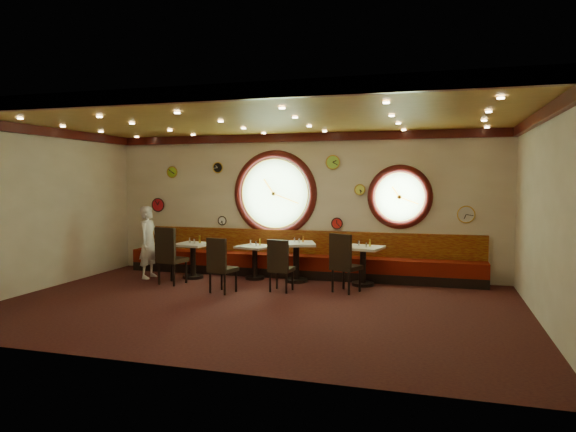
# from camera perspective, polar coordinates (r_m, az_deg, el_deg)

# --- Properties ---
(floor) EXTENTS (9.00, 6.00, 0.00)m
(floor) POSITION_cam_1_polar(r_m,az_deg,el_deg) (8.99, -3.62, -9.89)
(floor) COLOR #331113
(floor) RESTS_ON ground
(ceiling) EXTENTS (9.00, 6.00, 0.02)m
(ceiling) POSITION_cam_1_polar(r_m,az_deg,el_deg) (8.79, -3.71, 10.82)
(ceiling) COLOR #BA8534
(ceiling) RESTS_ON wall_back
(wall_back) EXTENTS (9.00, 0.02, 3.20)m
(wall_back) POSITION_cam_1_polar(r_m,az_deg,el_deg) (11.60, 1.39, 1.25)
(wall_back) COLOR beige
(wall_back) RESTS_ON floor
(wall_front) EXTENTS (9.00, 0.02, 3.20)m
(wall_front) POSITION_cam_1_polar(r_m,az_deg,el_deg) (6.02, -13.45, -1.41)
(wall_front) COLOR beige
(wall_front) RESTS_ON floor
(wall_left) EXTENTS (0.02, 6.00, 3.20)m
(wall_left) POSITION_cam_1_polar(r_m,az_deg,el_deg) (11.11, -26.05, 0.73)
(wall_left) COLOR beige
(wall_left) RESTS_ON floor
(wall_right) EXTENTS (0.02, 6.00, 3.20)m
(wall_right) POSITION_cam_1_polar(r_m,az_deg,el_deg) (8.36, 26.74, -0.24)
(wall_right) COLOR beige
(wall_right) RESTS_ON floor
(molding_back) EXTENTS (9.00, 0.10, 0.18)m
(molding_back) POSITION_cam_1_polar(r_m,az_deg,el_deg) (11.58, 1.34, 8.73)
(molding_back) COLOR #3A0C0A
(molding_back) RESTS_ON wall_back
(molding_front) EXTENTS (9.00, 0.10, 0.18)m
(molding_front) POSITION_cam_1_polar(r_m,az_deg,el_deg) (6.11, -13.45, 12.88)
(molding_front) COLOR #3A0C0A
(molding_front) RESTS_ON wall_back
(molding_left) EXTENTS (0.10, 6.00, 0.18)m
(molding_left) POSITION_cam_1_polar(r_m,az_deg,el_deg) (11.10, -26.10, 8.53)
(molding_left) COLOR #3A0C0A
(molding_left) RESTS_ON wall_back
(molding_right) EXTENTS (0.10, 6.00, 0.18)m
(molding_right) POSITION_cam_1_polar(r_m,az_deg,el_deg) (8.39, 26.73, 10.11)
(molding_right) COLOR #3A0C0A
(molding_right) RESTS_ON wall_back
(banquette_base) EXTENTS (8.00, 0.55, 0.20)m
(banquette_base) POSITION_cam_1_polar(r_m,az_deg,el_deg) (11.50, 1.02, -6.29)
(banquette_base) COLOR black
(banquette_base) RESTS_ON floor
(banquette_seat) EXTENTS (8.00, 0.55, 0.30)m
(banquette_seat) POSITION_cam_1_polar(r_m,az_deg,el_deg) (11.46, 1.02, -5.06)
(banquette_seat) COLOR #5C1007
(banquette_seat) RESTS_ON banquette_base
(banquette_back) EXTENTS (8.00, 0.10, 0.55)m
(banquette_back) POSITION_cam_1_polar(r_m,az_deg,el_deg) (11.62, 1.31, -2.95)
(banquette_back) COLOR #640F07
(banquette_back) RESTS_ON wall_back
(porthole_left_glass) EXTENTS (1.66, 0.02, 1.66)m
(porthole_left_glass) POSITION_cam_1_polar(r_m,az_deg,el_deg) (11.76, -1.44, 2.51)
(porthole_left_glass) COLOR #84BE72
(porthole_left_glass) RESTS_ON wall_back
(porthole_left_frame) EXTENTS (1.98, 0.18, 1.98)m
(porthole_left_frame) POSITION_cam_1_polar(r_m,az_deg,el_deg) (11.74, -1.46, 2.51)
(porthole_left_frame) COLOR #3A0C0A
(porthole_left_frame) RESTS_ON wall_back
(porthole_left_ring) EXTENTS (1.61, 0.03, 1.61)m
(porthole_left_ring) POSITION_cam_1_polar(r_m,az_deg,el_deg) (11.71, -1.51, 2.50)
(porthole_left_ring) COLOR gold
(porthole_left_ring) RESTS_ON wall_back
(porthole_right_glass) EXTENTS (1.10, 0.02, 1.10)m
(porthole_right_glass) POSITION_cam_1_polar(r_m,az_deg,el_deg) (11.23, 12.31, 2.09)
(porthole_right_glass) COLOR #84BE72
(porthole_right_glass) RESTS_ON wall_back
(porthole_right_frame) EXTENTS (1.38, 0.18, 1.38)m
(porthole_right_frame) POSITION_cam_1_polar(r_m,az_deg,el_deg) (11.21, 12.31, 2.09)
(porthole_right_frame) COLOR #3A0C0A
(porthole_right_frame) RESTS_ON wall_back
(porthole_right_ring) EXTENTS (1.09, 0.03, 1.09)m
(porthole_right_ring) POSITION_cam_1_polar(r_m,az_deg,el_deg) (11.18, 12.29, 2.09)
(porthole_right_ring) COLOR gold
(porthole_right_ring) RESTS_ON wall_back
(wall_clock_0) EXTENTS (0.20, 0.03, 0.20)m
(wall_clock_0) POSITION_cam_1_polar(r_m,az_deg,el_deg) (12.22, -7.31, -0.52)
(wall_clock_0) COLOR white
(wall_clock_0) RESTS_ON wall_back
(wall_clock_1) EXTENTS (0.26, 0.03, 0.26)m
(wall_clock_1) POSITION_cam_1_polar(r_m,az_deg,el_deg) (12.76, -12.73, 4.78)
(wall_clock_1) COLOR #91D52A
(wall_clock_1) RESTS_ON wall_back
(wall_clock_2) EXTENTS (0.24, 0.03, 0.24)m
(wall_clock_2) POSITION_cam_1_polar(r_m,az_deg,el_deg) (12.22, -7.79, 5.34)
(wall_clock_2) COLOR black
(wall_clock_2) RESTS_ON wall_back
(wall_clock_3) EXTENTS (0.34, 0.03, 0.34)m
(wall_clock_3) POSITION_cam_1_polar(r_m,az_deg,el_deg) (11.20, 19.18, 0.16)
(wall_clock_3) COLOR silver
(wall_clock_3) RESTS_ON wall_back
(wall_clock_4) EXTENTS (0.32, 0.03, 0.32)m
(wall_clock_4) POSITION_cam_1_polar(r_m,az_deg,el_deg) (12.97, -14.22, 1.20)
(wall_clock_4) COLOR red
(wall_clock_4) RESTS_ON wall_back
(wall_clock_5) EXTENTS (0.24, 0.03, 0.24)m
(wall_clock_5) POSITION_cam_1_polar(r_m,az_deg,el_deg) (11.40, 5.47, -0.83)
(wall_clock_5) COLOR red
(wall_clock_5) RESTS_ON wall_back
(wall_clock_6) EXTENTS (0.22, 0.03, 0.22)m
(wall_clock_6) POSITION_cam_1_polar(r_m,az_deg,el_deg) (11.28, 7.99, 2.92)
(wall_clock_6) COLOR #DDEA4E
(wall_clock_6) RESTS_ON wall_back
(wall_clock_7) EXTENTS (0.30, 0.03, 0.30)m
(wall_clock_7) POSITION_cam_1_polar(r_m,az_deg,el_deg) (11.39, 5.02, 5.97)
(wall_clock_7) COLOR #99DA44
(wall_clock_7) RESTS_ON wall_back
(table_a) EXTENTS (0.78, 0.78, 0.77)m
(table_a) POSITION_cam_1_polar(r_m,az_deg,el_deg) (11.50, -10.51, -4.40)
(table_a) COLOR black
(table_a) RESTS_ON floor
(table_b) EXTENTS (0.82, 0.82, 0.73)m
(table_b) POSITION_cam_1_polar(r_m,az_deg,el_deg) (11.24, -3.71, -4.68)
(table_b) COLOR black
(table_b) RESTS_ON floor
(table_c) EXTENTS (0.97, 0.97, 0.84)m
(table_c) POSITION_cam_1_polar(r_m,az_deg,el_deg) (10.90, 0.92, -4.58)
(table_c) COLOR black
(table_c) RESTS_ON floor
(table_d) EXTENTS (0.87, 0.87, 0.80)m
(table_d) POSITION_cam_1_polar(r_m,az_deg,el_deg) (10.64, 8.34, -4.96)
(table_d) COLOR black
(table_d) RESTS_ON floor
(chair_a) EXTENTS (0.58, 0.58, 0.74)m
(chair_a) POSITION_cam_1_polar(r_m,az_deg,el_deg) (10.86, -13.09, -3.91)
(chair_a) COLOR black
(chair_a) RESTS_ON floor
(chair_b) EXTENTS (0.55, 0.55, 0.66)m
(chair_b) POSITION_cam_1_polar(r_m,az_deg,el_deg) (9.86, -7.58, -5.06)
(chair_b) COLOR black
(chair_b) RESTS_ON floor
(chair_c) EXTENTS (0.46, 0.46, 0.63)m
(chair_c) POSITION_cam_1_polar(r_m,az_deg,el_deg) (9.90, -0.93, -5.14)
(chair_c) COLOR black
(chair_c) RESTS_ON floor
(chair_d) EXTENTS (0.63, 0.63, 0.71)m
(chair_d) POSITION_cam_1_polar(r_m,az_deg,el_deg) (9.87, 6.17, -4.78)
(chair_d) COLOR black
(chair_d) RESTS_ON floor
(condiment_a_salt) EXTENTS (0.04, 0.04, 0.11)m
(condiment_a_salt) POSITION_cam_1_polar(r_m,az_deg,el_deg) (11.55, -10.86, -2.66)
(condiment_a_salt) COLOR #BABBBF
(condiment_a_salt) RESTS_ON table_a
(condiment_b_salt) EXTENTS (0.04, 0.04, 0.11)m
(condiment_b_salt) POSITION_cam_1_polar(r_m,az_deg,el_deg) (11.33, -4.18, -2.93)
(condiment_b_salt) COLOR silver
(condiment_b_salt) RESTS_ON table_b
(condiment_c_salt) EXTENTS (0.03, 0.03, 0.09)m
(condiment_c_salt) POSITION_cam_1_polar(r_m,az_deg,el_deg) (10.95, 0.72, -2.67)
(condiment_c_salt) COLOR silver
(condiment_c_salt) RESTS_ON table_c
(condiment_d_salt) EXTENTS (0.04, 0.04, 0.11)m
(condiment_d_salt) POSITION_cam_1_polar(r_m,az_deg,el_deg) (10.68, 7.87, -3.01)
(condiment_d_salt) COLOR silver
(condiment_d_salt) RESTS_ON table_d
(condiment_a_pepper) EXTENTS (0.04, 0.04, 0.10)m
(condiment_a_pepper) POSITION_cam_1_polar(r_m,az_deg,el_deg) (11.39, -10.36, -2.77)
(condiment_a_pepper) COLOR silver
(condiment_a_pepper) RESTS_ON table_a
(condiment_b_pepper) EXTENTS (0.04, 0.04, 0.11)m
(condiment_b_pepper) POSITION_cam_1_polar(r_m,az_deg,el_deg) (11.14, -3.57, -3.06)
(condiment_b_pepper) COLOR #B8B8BD
(condiment_b_pepper) RESTS_ON table_b
(condiment_c_pepper) EXTENTS (0.04, 0.04, 0.10)m
(condiment_c_pepper) POSITION_cam_1_polar(r_m,az_deg,el_deg) (10.76, 1.26, -2.76)
(condiment_c_pepper) COLOR silver
(condiment_c_pepper) RESTS_ON table_c
(condiment_d_pepper) EXTENTS (0.03, 0.03, 0.10)m
(condiment_d_pepper) POSITION_cam_1_polar(r_m,az_deg,el_deg) (10.49, 8.70, -3.18)
(condiment_d_pepper) COLOR #B8B8BD
(condiment_d_pepper) RESTS_ON table_d
(condiment_a_bottle) EXTENTS (0.05, 0.05, 0.17)m
(condiment_a_bottle) POSITION_cam_1_polar(r_m,az_deg,el_deg) (11.46, -9.77, -2.55)
(condiment_a_bottle) COLOR gold
(condiment_a_bottle) RESTS_ON table_a
(condiment_b_bottle) EXTENTS (0.05, 0.05, 0.15)m
(condiment_b_bottle) POSITION_cam_1_polar(r_m,az_deg,el_deg) (11.23, -3.13, -2.90)
(condiment_b_bottle) COLOR gold
(condiment_b_bottle) RESTS_ON table_b
(condiment_c_bottle) EXTENTS (0.04, 0.04, 0.14)m
(condiment_c_bottle) POSITION_cam_1_polar(r_m,az_deg,el_deg) (10.91, 1.68, -2.56)
(condiment_c_bottle) COLOR orange
(condiment_c_bottle) RESTS_ON table_c
(condiment_d_bottle) EXTENTS (0.05, 0.05, 0.15)m
(condiment_d_bottle) POSITION_cam_1_polar(r_m,az_deg,el_deg) (10.60, 9.10, -2.96)
(condiment_d_bottle) COLOR yellow
(condiment_d_bottle) RESTS_ON table_d
(waiter) EXTENTS (0.39, 0.59, 1.59)m
(waiter) POSITION_cam_1_polar(r_m,az_deg,el_deg) (11.71, -15.20, -2.81)
(waiter) COLOR white
(waiter) RESTS_ON floor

